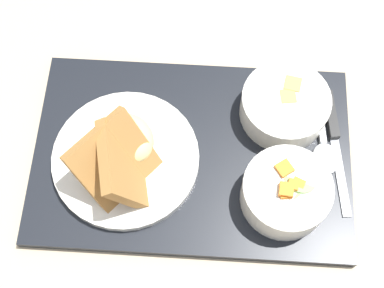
{
  "coord_description": "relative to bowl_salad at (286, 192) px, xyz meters",
  "views": [
    {
      "loc": [
        -0.05,
        0.28,
        0.7
      ],
      "look_at": [
        0.0,
        0.0,
        0.04
      ],
      "focal_mm": 50.0,
      "sensor_mm": 36.0,
      "label": 1
    }
  ],
  "objects": [
    {
      "name": "spoon",
      "position": [
        -0.05,
        -0.09,
        -0.02
      ],
      "size": [
        0.06,
        0.17,
        0.01
      ],
      "rotation": [
        0.0,
        0.0,
        1.77
      ],
      "color": "silver",
      "rests_on": "serving_tray"
    },
    {
      "name": "ground_plane",
      "position": [
        0.13,
        -0.04,
        -0.04
      ],
      "size": [
        4.0,
        4.0,
        0.0
      ],
      "primitive_type": "plane",
      "color": "tan"
    },
    {
      "name": "knife",
      "position": [
        -0.06,
        -0.11,
        -0.02
      ],
      "size": [
        0.05,
        0.18,
        0.01
      ],
      "rotation": [
        0.0,
        0.0,
        1.8
      ],
      "color": "silver",
      "rests_on": "serving_tray"
    },
    {
      "name": "bowl_salad",
      "position": [
        0.0,
        0.0,
        0.0
      ],
      "size": [
        0.12,
        0.12,
        0.06
      ],
      "color": "silver",
      "rests_on": "serving_tray"
    },
    {
      "name": "bowl_soup",
      "position": [
        0.01,
        -0.13,
        -0.0
      ],
      "size": [
        0.12,
        0.12,
        0.05
      ],
      "color": "silver",
      "rests_on": "serving_tray"
    },
    {
      "name": "plate_main",
      "position": [
        0.22,
        -0.01,
        -0.01
      ],
      "size": [
        0.2,
        0.2,
        0.1
      ],
      "color": "silver",
      "rests_on": "serving_tray"
    },
    {
      "name": "serving_tray",
      "position": [
        0.13,
        -0.04,
        -0.04
      ],
      "size": [
        0.47,
        0.33,
        0.01
      ],
      "color": "black",
      "rests_on": "ground_plane"
    }
  ]
}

